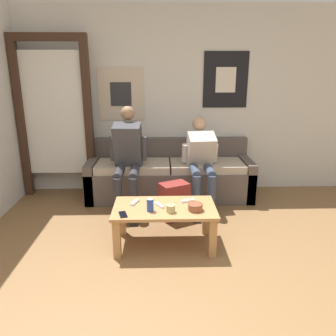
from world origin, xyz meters
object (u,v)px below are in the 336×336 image
Objects in this scene: coffee_table at (164,214)px; person_seated_teen at (201,159)px; ceramic_bowl at (195,206)px; drink_can_blue at (150,205)px; person_seated_adult at (127,155)px; game_controller_near_left at (188,201)px; game_controller_near_right at (135,202)px; game_controller_far_center at (159,205)px; pillar_candle at (171,209)px; backpack at (175,202)px; couch at (170,177)px; cell_phone at (123,214)px.

person_seated_teen reaches higher than coffee_table.
ceramic_bowl is 0.43m from drink_can_blue.
person_seated_adult reaches higher than game_controller_near_left.
game_controller_near_right is 1.04× the size of game_controller_far_center.
game_controller_near_right is (-0.35, 0.22, -0.02)m from pillar_candle.
backpack is 0.55m from game_controller_near_left.
couch reaches higher than pillar_candle.
pillar_candle is at bearing -126.27° from game_controller_near_left.
pillar_candle is at bearing -9.43° from drink_can_blue.
game_controller_far_center is at bearing 163.05° from ceramic_bowl.
person_seated_adult reaches higher than game_controller_near_right.
backpack is 3.50× the size of drink_can_blue.
couch is 1.47m from drink_can_blue.
cell_phone reaches higher than coffee_table.
coffee_table is 6.77× the size of ceramic_bowl.
couch is 26.26× the size of pillar_candle.
pillar_candle is (-0.42, -1.14, -0.18)m from person_seated_teen.
person_seated_teen is 1.22m from game_controller_near_right.
couch is at bearing 92.60° from backpack.
person_seated_adult is 0.83m from backpack.
game_controller_near_right is at bearing -177.36° from game_controller_near_left.
person_seated_adult reaches higher than ceramic_bowl.
pillar_candle reaches higher than cell_phone.
cell_phone is (-0.09, -0.27, -0.01)m from game_controller_near_right.
coffee_table is 0.28m from game_controller_near_left.
person_seated_adult is 10.22× the size of drink_can_blue.
couch is at bearing 83.65° from game_controller_far_center.
pillar_candle reaches higher than game_controller_near_left.
drink_can_blue is (-0.23, -1.44, 0.19)m from couch.
couch is 15.88× the size of game_controller_far_center.
game_controller_far_center is at bearing 29.90° from cell_phone.
person_seated_teen is 7.56× the size of cell_phone.
game_controller_far_center is at bearing -68.01° from person_seated_adult.
person_seated_adult is at bearing 105.82° from drink_can_blue.
couch is 15.18× the size of game_controller_near_left.
game_controller_near_right is at bearing -80.66° from person_seated_adult.
drink_can_blue is at bearing -50.15° from game_controller_near_right.
ceramic_bowl is at bearing 0.64° from drink_can_blue.
game_controller_far_center is (-0.05, 0.01, 0.09)m from coffee_table.
person_seated_teen reaches higher than ceramic_bowl.
pillar_candle is 0.57× the size of cell_phone.
coffee_table is at bearing 25.24° from cell_phone.
pillar_candle is 0.45m from cell_phone.
person_seated_adult is at bearing 114.30° from coffee_table.
game_controller_far_center is (-0.15, -1.33, 0.14)m from couch.
game_controller_near_right reaches higher than coffee_table.
drink_can_blue is at bearing -127.90° from game_controller_far_center.
coffee_table is at bearing 35.93° from drink_can_blue.
couch is 1.24m from game_controller_near_left.
coffee_table is 6.76× the size of cell_phone.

